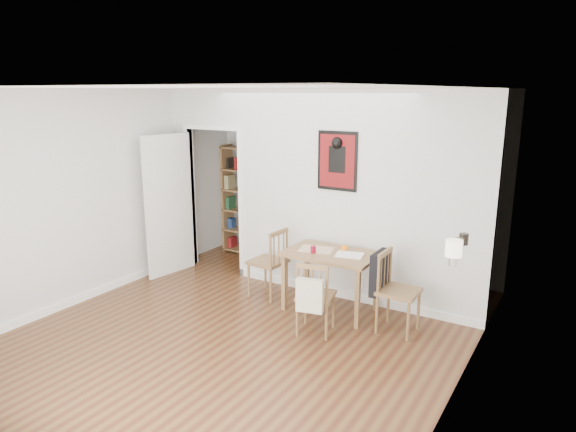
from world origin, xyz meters
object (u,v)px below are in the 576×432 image
Objects in this scene: dining_table at (331,260)px; ceramic_jar_a at (458,245)px; chair_right at (397,291)px; fireplace at (457,312)px; notebook at (350,255)px; mantel_lamp at (454,250)px; chair_left at (268,262)px; chair_front at (316,296)px; orange_fruit at (345,248)px; bookshelf at (245,201)px; ceramic_jar_b at (464,239)px; red_glass at (313,249)px.

ceramic_jar_a reaches higher than dining_table.
chair_right is 0.95m from fireplace.
mantel_lamp is (1.39, -1.02, 0.56)m from notebook.
chair_right is at bearing 143.46° from fireplace.
chair_left is 1.18m from chair_front.
ceramic_jar_a is at bearing -33.51° from chair_right.
dining_table is 0.85× the size of fireplace.
orange_fruit is at bearing 154.11° from ceramic_jar_a.
chair_right is 0.89m from chair_front.
dining_table is 2.59m from bookshelf.
bookshelf reaches higher than chair_left.
notebook is at bearing 153.62° from fireplace.
chair_front is 10.06× the size of orange_fruit.
chair_front is at bearing -30.75° from chair_left.
fireplace reaches higher than orange_fruit.
chair_left is at bearing 166.89° from ceramic_jar_a.
chair_left is at bearing 149.25° from chair_front.
dining_table is at bearing 101.64° from chair_front.
chair_front is 7.68× the size of ceramic_jar_b.
red_glass is 2.07m from mantel_lamp.
fireplace is at bearing -59.21° from ceramic_jar_a.
ceramic_jar_b is at bearing -12.47° from dining_table.
ceramic_jar_b is at bearing 100.21° from fireplace.
red_glass is 1.85m from ceramic_jar_a.
notebook is 1.81m from mantel_lamp.
notebook is at bearing 164.94° from ceramic_jar_b.
ceramic_jar_b is at bearing -7.43° from red_glass.
chair_left is at bearing 165.07° from fireplace.
bookshelf is 16.10× the size of ceramic_jar_b.
dining_table is 0.91m from chair_left.
bookshelf is at bearing 144.44° from red_glass.
fireplace is (1.49, -0.07, 0.19)m from chair_front.
chair_right is 8.36× the size of ceramic_jar_b.
ceramic_jar_b is at bearing 10.43° from chair_front.
bookshelf is 5.62× the size of notebook.
mantel_lamp reaches higher than fireplace.
mantel_lamp is (1.50, -1.13, 0.53)m from orange_fruit.
mantel_lamp is (0.76, -0.89, 0.83)m from chair_right.
notebook is (0.24, 0.01, 0.10)m from dining_table.
chair_right reaches higher than orange_fruit.
red_glass is 1.80m from ceramic_jar_b.
mantel_lamp reaches higher than orange_fruit.
fireplace is at bearing -22.63° from dining_table.
dining_table is 1.75m from fireplace.
chair_left is at bearing 171.04° from red_glass.
red_glass is (-1.79, 0.56, 0.15)m from fireplace.
ceramic_jar_a is (1.32, -0.59, 0.48)m from notebook.
chair_left is 2.60m from fireplace.
chair_right is 3.42m from bookshelf.
chair_left is 4.11× the size of mantel_lamp.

